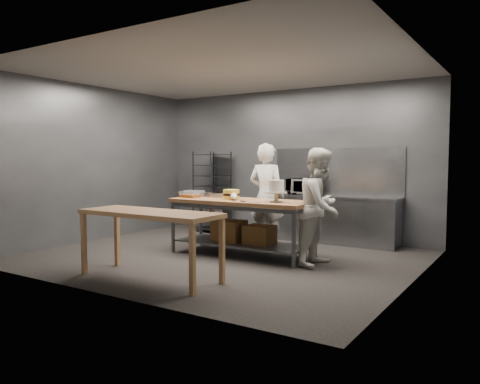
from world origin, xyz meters
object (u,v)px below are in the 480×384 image
object	(u,v)px
work_table	(242,221)
near_counter	(150,218)
chef_right	(321,207)
chef_behind	(267,196)
speed_rack	(212,192)
microwave	(302,186)
layer_cake	(231,194)
frosted_cake_stand	(276,188)

from	to	relation	value
work_table	near_counter	size ratio (longest dim) A/B	1.20
work_table	chef_right	world-z (taller)	chef_right
chef_right	work_table	bearing A→B (deg)	93.50
near_counter	chef_behind	distance (m)	2.71
speed_rack	chef_right	bearing A→B (deg)	-28.31
chef_behind	near_counter	bearing A→B (deg)	83.43
speed_rack	microwave	bearing A→B (deg)	2.16
speed_rack	layer_cake	distance (m)	2.55
speed_rack	microwave	xyz separation A→B (m)	(2.12, 0.08, 0.19)
layer_cake	chef_right	bearing A→B (deg)	2.82
speed_rack	microwave	world-z (taller)	speed_rack
chef_behind	microwave	bearing A→B (deg)	-98.81
microwave	frosted_cake_stand	size ratio (longest dim) A/B	1.59
chef_behind	speed_rack	bearing A→B (deg)	-29.93
chef_right	microwave	distance (m)	2.20
work_table	chef_behind	distance (m)	0.84
speed_rack	frosted_cake_stand	world-z (taller)	speed_rack
near_counter	chef_right	xyz separation A→B (m)	(1.57, 1.99, 0.06)
work_table	chef_behind	bearing A→B (deg)	87.20
near_counter	chef_right	world-z (taller)	chef_right
layer_cake	work_table	bearing A→B (deg)	6.65
microwave	frosted_cake_stand	world-z (taller)	frosted_cake_stand
chef_behind	microwave	distance (m)	1.16
chef_right	microwave	world-z (taller)	chef_right
chef_right	near_counter	bearing A→B (deg)	143.02
near_counter	layer_cake	bearing A→B (deg)	89.60
microwave	layer_cake	size ratio (longest dim) A/B	2.02
speed_rack	frosted_cake_stand	distance (m)	3.26
near_counter	chef_behind	xyz separation A→B (m)	(0.24, 2.70, 0.12)
near_counter	microwave	xyz separation A→B (m)	(0.39, 3.85, 0.24)
microwave	speed_rack	bearing A→B (deg)	-177.84
near_counter	layer_cake	xyz separation A→B (m)	(0.01, 1.91, 0.19)
chef_behind	chef_right	world-z (taller)	chef_behind
near_counter	layer_cake	size ratio (longest dim) A/B	7.46
work_table	microwave	bearing A→B (deg)	84.44
microwave	layer_cake	bearing A→B (deg)	-101.06
chef_right	frosted_cake_stand	bearing A→B (deg)	102.94
chef_behind	chef_right	distance (m)	1.50
near_counter	layer_cake	distance (m)	1.92
chef_behind	frosted_cake_stand	bearing A→B (deg)	126.05
chef_behind	frosted_cake_stand	world-z (taller)	chef_behind
chef_right	layer_cake	bearing A→B (deg)	94.04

